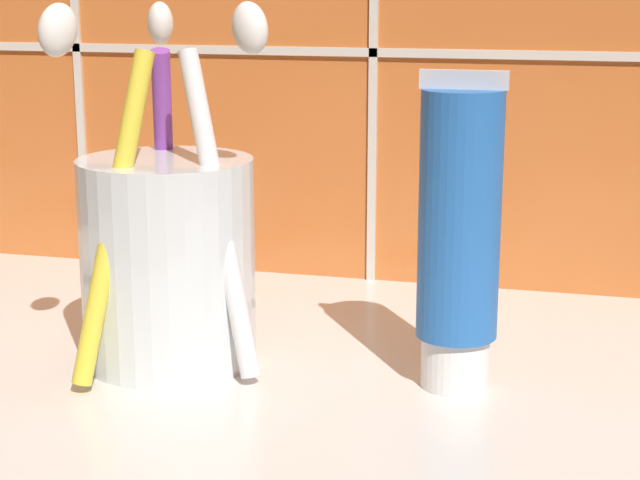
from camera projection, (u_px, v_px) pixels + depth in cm
name	position (u px, v px, depth cm)	size (l,w,h in cm)	color
sink_counter	(239.00, 412.00, 47.35)	(75.00, 39.44, 2.00)	silver
toothbrush_cup	(168.00, 254.00, 49.85)	(10.35, 13.51, 16.99)	silver
toothpaste_tube	(459.00, 235.00, 46.11)	(3.74, 3.56, 13.99)	white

